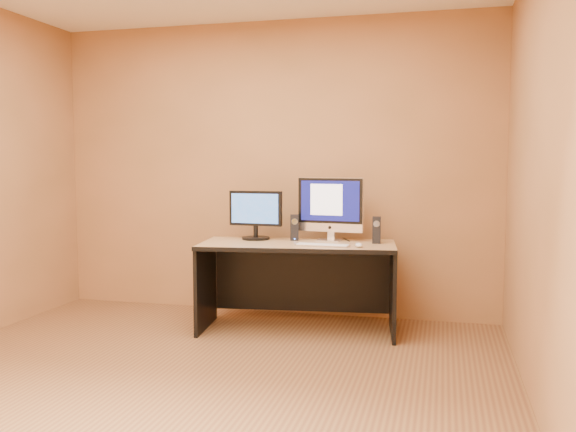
% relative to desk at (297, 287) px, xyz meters
% --- Properties ---
extents(floor, '(4.00, 4.00, 0.00)m').
position_rel_desk_xyz_m(floor, '(-0.38, -1.41, -0.36)').
color(floor, brown).
rests_on(floor, ground).
extents(walls, '(4.00, 4.00, 2.60)m').
position_rel_desk_xyz_m(walls, '(-0.38, -1.41, 0.94)').
color(walls, '#A76F43').
rests_on(walls, ground).
extents(desk, '(1.61, 0.86, 0.71)m').
position_rel_desk_xyz_m(desk, '(0.00, 0.00, 0.00)').
color(desk, '#A77653').
rests_on(desk, ground).
extents(imac, '(0.56, 0.25, 0.53)m').
position_rel_desk_xyz_m(imac, '(0.22, 0.21, 0.62)').
color(imac, silver).
rests_on(imac, desk).
extents(second_monitor, '(0.47, 0.26, 0.40)m').
position_rel_desk_xyz_m(second_monitor, '(-0.39, 0.14, 0.56)').
color(second_monitor, black).
rests_on(second_monitor, desk).
extents(speaker_left, '(0.08, 0.09, 0.21)m').
position_rel_desk_xyz_m(speaker_left, '(-0.07, 0.16, 0.46)').
color(speaker_left, black).
rests_on(speaker_left, desk).
extents(speaker_right, '(0.07, 0.07, 0.21)m').
position_rel_desk_xyz_m(speaker_right, '(0.61, 0.15, 0.46)').
color(speaker_right, black).
rests_on(speaker_right, desk).
extents(keyboard, '(0.42, 0.14, 0.02)m').
position_rel_desk_xyz_m(keyboard, '(0.23, -0.13, 0.37)').
color(keyboard, '#B7B7BB').
rests_on(keyboard, desk).
extents(mouse, '(0.08, 0.11, 0.03)m').
position_rel_desk_xyz_m(mouse, '(0.51, -0.12, 0.37)').
color(mouse, silver).
rests_on(mouse, desk).
extents(cable_a, '(0.09, 0.20, 0.01)m').
position_rel_desk_xyz_m(cable_a, '(0.34, 0.29, 0.36)').
color(cable_a, black).
rests_on(cable_a, desk).
extents(cable_b, '(0.06, 0.17, 0.01)m').
position_rel_desk_xyz_m(cable_b, '(0.21, 0.27, 0.36)').
color(cable_b, black).
rests_on(cable_b, desk).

